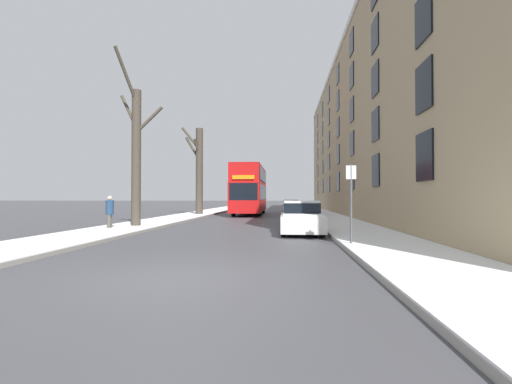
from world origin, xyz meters
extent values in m
plane|color=#424247|center=(0.00, 0.00, 0.00)|extent=(320.00, 320.00, 0.00)
cube|color=gray|center=(-5.69, 53.00, 0.07)|extent=(3.10, 130.00, 0.13)
cube|color=white|center=(-5.69, 53.00, 0.15)|extent=(3.06, 130.00, 0.03)
cube|color=gray|center=(5.69, 53.00, 0.07)|extent=(3.10, 130.00, 0.13)
cube|color=white|center=(5.69, 53.00, 0.15)|extent=(3.06, 130.00, 0.03)
cube|color=tan|center=(11.74, 24.83, 7.69)|extent=(9.00, 50.90, 15.37)
cube|color=black|center=(7.21, 5.64, 3.07)|extent=(0.08, 1.40, 1.72)
cube|color=black|center=(7.21, 12.04, 3.07)|extent=(0.08, 1.40, 1.72)
cube|color=black|center=(7.21, 18.44, 3.07)|extent=(0.08, 1.40, 1.72)
cube|color=black|center=(7.21, 24.83, 3.07)|extent=(0.08, 1.40, 1.72)
cube|color=black|center=(7.21, 31.23, 3.07)|extent=(0.08, 1.40, 1.72)
cube|color=black|center=(7.21, 37.63, 3.07)|extent=(0.08, 1.40, 1.72)
cube|color=black|center=(7.21, 44.03, 3.07)|extent=(0.08, 1.40, 1.72)
cube|color=black|center=(7.21, 5.64, 5.53)|extent=(0.08, 1.40, 1.72)
cube|color=black|center=(7.21, 12.04, 5.53)|extent=(0.08, 1.40, 1.72)
cube|color=black|center=(7.21, 18.44, 5.53)|extent=(0.08, 1.40, 1.72)
cube|color=black|center=(7.21, 24.83, 5.53)|extent=(0.08, 1.40, 1.72)
cube|color=black|center=(7.21, 31.23, 5.53)|extent=(0.08, 1.40, 1.72)
cube|color=black|center=(7.21, 37.63, 5.53)|extent=(0.08, 1.40, 1.72)
cube|color=black|center=(7.21, 44.03, 5.53)|extent=(0.08, 1.40, 1.72)
cube|color=black|center=(7.21, 5.64, 7.99)|extent=(0.08, 1.40, 1.72)
cube|color=black|center=(7.21, 12.04, 7.99)|extent=(0.08, 1.40, 1.72)
cube|color=black|center=(7.21, 18.44, 7.99)|extent=(0.08, 1.40, 1.72)
cube|color=black|center=(7.21, 24.83, 7.99)|extent=(0.08, 1.40, 1.72)
cube|color=black|center=(7.21, 31.23, 7.99)|extent=(0.08, 1.40, 1.72)
cube|color=black|center=(7.21, 37.63, 7.99)|extent=(0.08, 1.40, 1.72)
cube|color=black|center=(7.21, 44.03, 7.99)|extent=(0.08, 1.40, 1.72)
cube|color=black|center=(7.21, 12.04, 10.45)|extent=(0.08, 1.40, 1.72)
cube|color=black|center=(7.21, 18.44, 10.45)|extent=(0.08, 1.40, 1.72)
cube|color=black|center=(7.21, 24.83, 10.45)|extent=(0.08, 1.40, 1.72)
cube|color=black|center=(7.21, 31.23, 10.45)|extent=(0.08, 1.40, 1.72)
cube|color=black|center=(7.21, 37.63, 10.45)|extent=(0.08, 1.40, 1.72)
cube|color=black|center=(7.21, 44.03, 10.45)|extent=(0.08, 1.40, 1.72)
cube|color=black|center=(7.21, 18.44, 12.91)|extent=(0.08, 1.40, 1.72)
cube|color=black|center=(7.21, 24.83, 12.91)|extent=(0.08, 1.40, 1.72)
cube|color=black|center=(7.21, 31.23, 12.91)|extent=(0.08, 1.40, 1.72)
cube|color=black|center=(7.21, 37.63, 12.91)|extent=(0.08, 1.40, 1.72)
cube|color=black|center=(7.21, 44.03, 12.91)|extent=(0.08, 1.40, 1.72)
cube|color=beige|center=(7.20, 24.83, 14.85)|extent=(0.12, 49.88, 0.44)
cylinder|color=#423A30|center=(-5.48, 10.65, 3.66)|extent=(0.48, 0.48, 7.31)
cylinder|color=#423A30|center=(-4.82, 10.74, 5.75)|extent=(1.45, 0.36, 1.46)
cylinder|color=#423A30|center=(-6.07, 11.03, 6.29)|extent=(1.39, 0.98, 2.03)
cylinder|color=#423A30|center=(-5.72, 9.94, 7.85)|extent=(0.68, 1.61, 2.53)
cylinder|color=#423A30|center=(-5.32, 23.48, 3.94)|extent=(0.64, 0.64, 7.87)
cylinder|color=#423A30|center=(-6.25, 23.96, 7.04)|extent=(2.10, 1.25, 2.33)
cylinder|color=#423A30|center=(-5.44, 23.12, 6.09)|extent=(0.52, 0.98, 1.51)
cylinder|color=#423A30|center=(-6.05, 23.90, 6.11)|extent=(1.73, 1.13, 2.26)
cube|color=red|center=(-0.95, 25.52, 1.61)|extent=(2.55, 10.38, 2.54)
cube|color=red|center=(-0.95, 25.52, 3.62)|extent=(2.50, 10.17, 1.48)
cube|color=#B31212|center=(-0.95, 25.52, 4.42)|extent=(2.50, 10.17, 0.12)
cube|color=black|center=(-0.95, 25.52, 2.10)|extent=(2.58, 9.13, 1.32)
cube|color=black|center=(-0.95, 25.52, 3.70)|extent=(2.58, 9.13, 1.13)
cube|color=black|center=(-0.95, 20.35, 2.10)|extent=(2.30, 0.06, 1.39)
cube|color=orange|center=(-0.95, 20.34, 3.25)|extent=(1.79, 0.05, 0.32)
cylinder|color=black|center=(-2.05, 22.41, 0.52)|extent=(0.30, 1.03, 1.03)
cylinder|color=black|center=(0.16, 22.41, 0.52)|extent=(0.30, 1.03, 1.03)
cylinder|color=black|center=(-2.05, 28.42, 0.52)|extent=(0.30, 1.03, 1.03)
cylinder|color=black|center=(0.16, 28.42, 0.52)|extent=(0.30, 1.03, 1.03)
cube|color=silver|center=(3.07, 8.75, 0.52)|extent=(1.83, 4.05, 0.69)
cube|color=black|center=(3.07, 8.92, 1.12)|extent=(1.57, 2.03, 0.52)
cube|color=white|center=(3.07, 8.92, 1.43)|extent=(1.54, 1.93, 0.10)
cube|color=white|center=(3.07, 7.31, 0.90)|extent=(1.65, 1.06, 0.08)
cylinder|color=black|center=(2.27, 7.54, 0.34)|extent=(0.20, 0.68, 0.68)
cylinder|color=black|center=(3.88, 7.54, 0.34)|extent=(0.20, 0.68, 0.68)
cylinder|color=black|center=(2.27, 9.97, 0.34)|extent=(0.20, 0.68, 0.68)
cylinder|color=black|center=(3.88, 9.97, 0.34)|extent=(0.20, 0.68, 0.68)
cube|color=black|center=(3.07, 14.24, 0.46)|extent=(1.72, 4.26, 0.59)
cube|color=black|center=(3.07, 14.41, 1.01)|extent=(1.48, 2.13, 0.52)
cube|color=white|center=(3.07, 14.41, 1.30)|extent=(1.45, 2.02, 0.06)
cube|color=white|center=(3.07, 12.73, 0.78)|extent=(1.55, 1.11, 0.05)
cylinder|color=black|center=(2.32, 12.96, 0.32)|extent=(0.20, 0.65, 0.65)
cylinder|color=black|center=(3.82, 12.96, 0.32)|extent=(0.20, 0.65, 0.65)
cylinder|color=black|center=(2.32, 15.52, 0.32)|extent=(0.20, 0.65, 0.65)
cylinder|color=black|center=(3.82, 15.52, 0.32)|extent=(0.20, 0.65, 0.65)
cube|color=#9EA3AD|center=(3.07, 20.02, 0.50)|extent=(1.69, 4.02, 0.65)
cube|color=black|center=(3.07, 20.18, 1.07)|extent=(1.46, 2.01, 0.49)
cube|color=white|center=(3.07, 20.18, 1.35)|extent=(1.42, 1.91, 0.07)
cube|color=white|center=(3.07, 18.59, 0.85)|extent=(1.52, 1.05, 0.06)
cylinder|color=black|center=(2.34, 18.81, 0.34)|extent=(0.20, 0.67, 0.67)
cylinder|color=black|center=(3.81, 18.81, 0.34)|extent=(0.20, 0.67, 0.67)
cylinder|color=black|center=(2.34, 21.22, 0.34)|extent=(0.20, 0.67, 0.67)
cylinder|color=black|center=(3.81, 21.22, 0.34)|extent=(0.20, 0.67, 0.67)
cube|color=silver|center=(3.07, 26.06, 0.47)|extent=(1.79, 3.96, 0.60)
cube|color=black|center=(3.07, 26.21, 1.03)|extent=(1.54, 1.98, 0.51)
cube|color=white|center=(3.07, 26.21, 1.31)|extent=(1.50, 1.88, 0.06)
cube|color=white|center=(3.07, 24.65, 0.79)|extent=(1.61, 1.03, 0.05)
cylinder|color=black|center=(2.29, 24.87, 0.34)|extent=(0.20, 0.68, 0.68)
cylinder|color=black|center=(3.86, 24.87, 0.34)|extent=(0.20, 0.68, 0.68)
cylinder|color=black|center=(2.29, 27.24, 0.34)|extent=(0.20, 0.68, 0.68)
cylinder|color=black|center=(3.86, 27.24, 0.34)|extent=(0.20, 0.68, 0.68)
cube|color=maroon|center=(3.07, 31.28, 0.49)|extent=(1.85, 4.26, 0.64)
cube|color=black|center=(3.07, 31.45, 1.06)|extent=(1.59, 2.13, 0.49)
cube|color=white|center=(3.07, 31.45, 1.35)|extent=(1.55, 2.02, 0.07)
cube|color=white|center=(3.07, 29.77, 0.84)|extent=(1.66, 1.11, 0.06)
cylinder|color=black|center=(2.26, 30.00, 0.33)|extent=(0.20, 0.67, 0.67)
cylinder|color=black|center=(3.89, 30.00, 0.33)|extent=(0.20, 0.67, 0.67)
cylinder|color=black|center=(2.26, 32.56, 0.33)|extent=(0.20, 0.67, 0.67)
cylinder|color=black|center=(3.89, 32.56, 0.33)|extent=(0.20, 0.67, 0.67)
cylinder|color=#4C4742|center=(-6.14, 9.13, 0.40)|extent=(0.18, 0.18, 0.80)
cylinder|color=#4C4742|center=(-6.17, 9.29, 0.40)|extent=(0.18, 0.18, 0.80)
cylinder|color=navy|center=(-6.16, 9.21, 1.15)|extent=(0.37, 0.37, 0.70)
sphere|color=beige|center=(-6.16, 9.21, 1.60)|extent=(0.22, 0.22, 0.22)
cylinder|color=#4C4F54|center=(4.45, 4.42, 1.34)|extent=(0.07, 0.07, 2.69)
cube|color=silver|center=(4.45, 4.40, 2.44)|extent=(0.32, 0.02, 0.44)
camera|label=1|loc=(2.30, -6.77, 1.63)|focal=24.00mm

